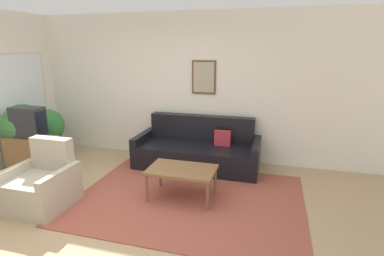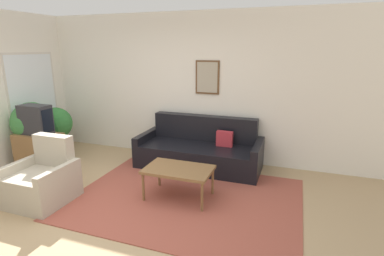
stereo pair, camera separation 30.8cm
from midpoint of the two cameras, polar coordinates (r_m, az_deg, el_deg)
The scene contains 11 objects.
ground_plane at distance 3.99m, azimuth -17.94°, elevation -16.88°, with size 16.00×16.00×0.00m, color tan.
area_rug at distance 4.34m, azimuth -2.65°, elevation -13.26°, with size 3.12×2.34×0.01m.
wall_back at distance 5.72m, azimuth -4.95°, elevation 7.81°, with size 8.00×0.09×2.70m.
couch at distance 5.35m, azimuth -0.51°, elevation -4.31°, with size 2.16×0.90×0.87m.
coffee_table at distance 4.19m, azimuth -4.08°, elevation -8.24°, with size 0.93×0.58×0.45m.
tv_stand at distance 5.91m, azimuth -29.39°, elevation -4.32°, with size 0.79×0.44×0.60m.
tv at distance 5.77m, azimuth -30.08°, elevation 0.94°, with size 0.54×0.28×0.51m.
armchair at distance 4.58m, azimuth -28.45°, elevation -9.64°, with size 0.76×0.76×0.88m.
potted_plant_tall at distance 6.13m, azimuth -30.63°, elevation 0.30°, with size 0.73×0.73×1.12m.
potted_plant_by_window at distance 6.50m, azimuth -27.03°, elevation 0.16°, with size 0.63×0.63×0.92m.
potted_plant_small at distance 6.44m, azimuth -27.60°, elevation -0.54°, with size 0.52×0.52×0.85m.
Camera 1 is at (1.85, -2.82, 2.05)m, focal length 28.00 mm.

